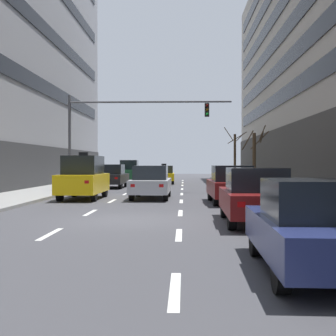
{
  "coord_description": "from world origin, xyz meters",
  "views": [
    {
      "loc": [
        1.81,
        -14.5,
        1.87
      ],
      "look_at": [
        0.77,
        14.46,
        1.52
      ],
      "focal_mm": 47.78,
      "sensor_mm": 36.0,
      "label": 1
    }
  ],
  "objects": [
    {
      "name": "car_driving_2",
      "position": [
        -3.5,
        18.22,
        0.86
      ],
      "size": [
        1.98,
        4.65,
        1.74
      ],
      "color": "black",
      "rests_on": "ground"
    },
    {
      "name": "car_parked_2",
      "position": [
        3.99,
        6.1,
        0.86
      ],
      "size": [
        2.05,
        4.68,
        1.74
      ],
      "color": "black",
      "rests_on": "ground"
    },
    {
      "name": "car_parked_0",
      "position": [
        3.99,
        -6.91,
        0.78
      ],
      "size": [
        1.87,
        4.27,
        1.59
      ],
      "color": "black",
      "rests_on": "ground"
    },
    {
      "name": "car_driving_4",
      "position": [
        -3.45,
        28.26,
        1.05
      ],
      "size": [
        2.01,
        4.42,
        2.11
      ],
      "color": "black",
      "rests_on": "ground"
    },
    {
      "name": "taxi_driving_3",
      "position": [
        0.04,
        24.85,
        0.79
      ],
      "size": [
        1.9,
        4.32,
        1.78
      ],
      "color": "black",
      "rests_on": "ground"
    },
    {
      "name": "car_parked_1",
      "position": [
        3.99,
        -0.77,
        0.84
      ],
      "size": [
        1.97,
        4.58,
        1.71
      ],
      "color": "black",
      "rests_on": "ground"
    },
    {
      "name": "lane_stripe_l2_s6",
      "position": [
        1.68,
        12.0,
        0.0
      ],
      "size": [
        0.16,
        2.0,
        0.01
      ],
      "primitive_type": "cube",
      "color": "silver",
      "rests_on": "ground"
    },
    {
      "name": "lane_stripe_l2_s5",
      "position": [
        1.68,
        7.0,
        0.0
      ],
      "size": [
        0.16,
        2.0,
        0.01
      ],
      "primitive_type": "cube",
      "color": "silver",
      "rests_on": "ground"
    },
    {
      "name": "street_tree_1",
      "position": [
        6.54,
        27.21,
        2.53
      ],
      "size": [
        2.2,
        2.2,
        5.04
      ],
      "color": "#4C3823",
      "rests_on": "sidewalk_right"
    },
    {
      "name": "lane_stripe_l1_s10",
      "position": [
        -1.68,
        32.0,
        0.0
      ],
      "size": [
        0.16,
        2.0,
        0.01
      ],
      "primitive_type": "cube",
      "color": "silver",
      "rests_on": "ground"
    },
    {
      "name": "street_tree_0",
      "position": [
        6.57,
        15.8,
        2.21
      ],
      "size": [
        1.85,
        1.54,
        4.23
      ],
      "color": "#4C3823",
      "rests_on": "sidewalk_right"
    },
    {
      "name": "lane_stripe_l1_s8",
      "position": [
        -1.68,
        22.0,
        0.0
      ],
      "size": [
        0.16,
        2.0,
        0.01
      ],
      "primitive_type": "cube",
      "color": "silver",
      "rests_on": "ground"
    },
    {
      "name": "car_driving_0",
      "position": [
        0.11,
        8.47,
        0.84
      ],
      "size": [
        1.96,
        4.6,
        1.72
      ],
      "color": "black",
      "rests_on": "ground"
    },
    {
      "name": "lane_stripe_l1_s3",
      "position": [
        -1.68,
        -3.0,
        0.0
      ],
      "size": [
        0.16,
        2.0,
        0.01
      ],
      "primitive_type": "cube",
      "color": "silver",
      "rests_on": "ground"
    },
    {
      "name": "taxi_driving_1",
      "position": [
        -3.33,
        8.16,
        1.1
      ],
      "size": [
        1.93,
        4.58,
        2.4
      ],
      "color": "black",
      "rests_on": "ground"
    },
    {
      "name": "lane_stripe_l2_s9",
      "position": [
        1.68,
        27.0,
        0.0
      ],
      "size": [
        0.16,
        2.0,
        0.01
      ],
      "primitive_type": "cube",
      "color": "silver",
      "rests_on": "ground"
    },
    {
      "name": "lane_stripe_l1_s4",
      "position": [
        -1.68,
        2.0,
        0.0
      ],
      "size": [
        0.16,
        2.0,
        0.01
      ],
      "primitive_type": "cube",
      "color": "silver",
      "rests_on": "ground"
    },
    {
      "name": "lane_stripe_l2_s4",
      "position": [
        1.68,
        2.0,
        0.0
      ],
      "size": [
        0.16,
        2.0,
        0.01
      ],
      "primitive_type": "cube",
      "color": "silver",
      "rests_on": "ground"
    },
    {
      "name": "lane_stripe_l1_s6",
      "position": [
        -1.68,
        12.0,
        0.0
      ],
      "size": [
        0.16,
        2.0,
        0.01
      ],
      "primitive_type": "cube",
      "color": "silver",
      "rests_on": "ground"
    },
    {
      "name": "ground_plane",
      "position": [
        0.0,
        0.0,
        0.0
      ],
      "size": [
        120.0,
        120.0,
        0.0
      ],
      "primitive_type": "plane",
      "color": "#424247"
    },
    {
      "name": "lane_stripe_l2_s8",
      "position": [
        1.68,
        22.0,
        0.0
      ],
      "size": [
        0.16,
        2.0,
        0.01
      ],
      "primitive_type": "cube",
      "color": "silver",
      "rests_on": "ground"
    },
    {
      "name": "lane_stripe_l2_s3",
      "position": [
        1.68,
        -3.0,
        0.0
      ],
      "size": [
        0.16,
        2.0,
        0.01
      ],
      "primitive_type": "cube",
      "color": "silver",
      "rests_on": "ground"
    },
    {
      "name": "lane_stripe_l2_s7",
      "position": [
        1.68,
        17.0,
        0.0
      ],
      "size": [
        0.16,
        2.0,
        0.01
      ],
      "primitive_type": "cube",
      "color": "silver",
      "rests_on": "ground"
    },
    {
      "name": "lane_stripe_l2_s2",
      "position": [
        1.68,
        -8.0,
        0.0
      ],
      "size": [
        0.16,
        2.0,
        0.01
      ],
      "primitive_type": "cube",
      "color": "silver",
      "rests_on": "ground"
    },
    {
      "name": "lane_stripe_l1_s5",
      "position": [
        -1.68,
        7.0,
        0.0
      ],
      "size": [
        0.16,
        2.0,
        0.01
      ],
      "primitive_type": "cube",
      "color": "silver",
      "rests_on": "ground"
    },
    {
      "name": "lane_stripe_l1_s7",
      "position": [
        -1.68,
        17.0,
        0.0
      ],
      "size": [
        0.16,
        2.0,
        0.01
      ],
      "primitive_type": "cube",
      "color": "silver",
      "rests_on": "ground"
    },
    {
      "name": "lane_stripe_l2_s10",
      "position": [
        1.68,
        32.0,
        0.0
      ],
      "size": [
        0.16,
        2.0,
        0.01
      ],
      "primitive_type": "cube",
      "color": "silver",
      "rests_on": "ground"
    },
    {
      "name": "traffic_signal_0",
      "position": [
        -2.12,
        13.55,
        4.4
      ],
      "size": [
        10.31,
        0.35,
        5.99
      ],
      "color": "#4C4C51",
      "rests_on": "sidewalk_left"
    },
    {
      "name": "lane_stripe_l1_s9",
      "position": [
        -1.68,
        27.0,
        0.0
      ],
      "size": [
        0.16,
        2.0,
        0.01
      ],
      "primitive_type": "cube",
      "color": "silver",
      "rests_on": "ground"
    }
  ]
}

